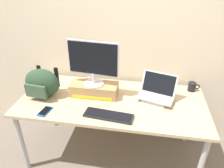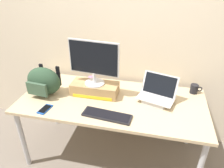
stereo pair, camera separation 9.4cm
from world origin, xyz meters
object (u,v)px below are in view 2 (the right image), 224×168
(cell_phone, at_px, (45,109))
(toner_box_yellow, at_px, (95,89))
(desktop_monitor, at_px, (94,62))
(messenger_backpack, at_px, (44,81))
(coffee_mug, at_px, (194,89))
(plush_toy, at_px, (91,79))
(open_laptop, at_px, (157,96))
(external_keyboard, at_px, (107,115))

(cell_phone, bearing_deg, toner_box_yellow, 52.91)
(desktop_monitor, height_order, messenger_backpack, desktop_monitor)
(toner_box_yellow, height_order, coffee_mug, toner_box_yellow)
(coffee_mug, xyz_separation_m, cell_phone, (-1.38, -0.62, -0.04))
(coffee_mug, height_order, plush_toy, coffee_mug)
(open_laptop, xyz_separation_m, plush_toy, (-0.74, 0.22, -0.01))
(desktop_monitor, height_order, open_laptop, desktop_monitor)
(open_laptop, relative_size, messenger_backpack, 1.02)
(open_laptop, xyz_separation_m, external_keyboard, (-0.42, -0.35, -0.04))
(messenger_backpack, xyz_separation_m, plush_toy, (0.40, 0.33, -0.10))
(open_laptop, relative_size, coffee_mug, 3.21)
(messenger_backpack, bearing_deg, desktop_monitor, 17.42)
(open_laptop, distance_m, plush_toy, 0.77)
(desktop_monitor, distance_m, plush_toy, 0.41)
(coffee_mug, bearing_deg, messenger_backpack, -166.76)
(desktop_monitor, bearing_deg, messenger_backpack, -162.36)
(desktop_monitor, bearing_deg, plush_toy, 123.06)
(desktop_monitor, bearing_deg, coffee_mug, 20.24)
(plush_toy, bearing_deg, toner_box_yellow, -62.93)
(messenger_backpack, relative_size, coffee_mug, 3.15)
(cell_phone, relative_size, plush_toy, 1.89)
(open_laptop, xyz_separation_m, coffee_mug, (0.38, 0.24, -0.01))
(toner_box_yellow, xyz_separation_m, messenger_backpack, (-0.51, -0.10, 0.08))
(external_keyboard, relative_size, coffee_mug, 3.69)
(desktop_monitor, distance_m, messenger_backpack, 0.57)
(open_laptop, bearing_deg, desktop_monitor, -162.57)
(open_laptop, distance_m, messenger_backpack, 1.15)
(toner_box_yellow, height_order, cell_phone, toner_box_yellow)
(desktop_monitor, relative_size, messenger_backpack, 1.33)
(open_laptop, bearing_deg, cell_phone, -142.63)
(open_laptop, distance_m, cell_phone, 1.07)
(toner_box_yellow, relative_size, desktop_monitor, 0.94)
(open_laptop, bearing_deg, plush_toy, -179.51)
(messenger_backpack, bearing_deg, open_laptop, 11.55)
(toner_box_yellow, relative_size, messenger_backpack, 1.24)
(open_laptop, bearing_deg, messenger_backpack, -157.72)
(external_keyboard, distance_m, cell_phone, 0.59)
(toner_box_yellow, height_order, messenger_backpack, messenger_backpack)
(desktop_monitor, height_order, plush_toy, desktop_monitor)
(desktop_monitor, height_order, external_keyboard, desktop_monitor)
(cell_phone, bearing_deg, open_laptop, 28.85)
(open_laptop, distance_m, external_keyboard, 0.54)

